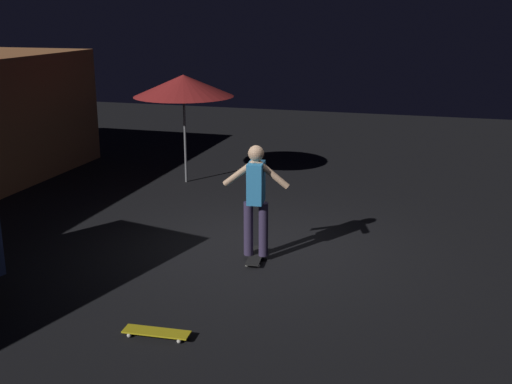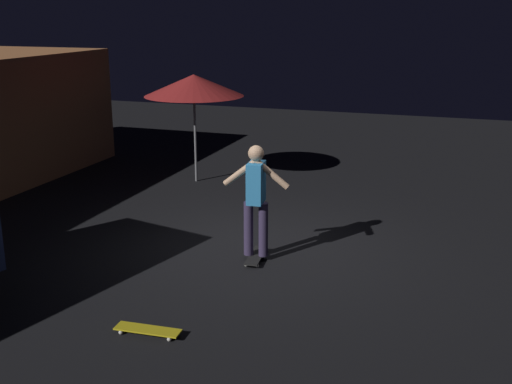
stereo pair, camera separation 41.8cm
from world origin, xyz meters
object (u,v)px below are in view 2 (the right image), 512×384
Objects in this scene: skateboard_spare at (148,330)px; patio_umbrella at (194,85)px; skater at (256,193)px; skateboard_ridden at (256,256)px.

patio_umbrella is at bearing 19.47° from skateboard_spare.
skateboard_spare is at bearing -160.53° from patio_umbrella.
patio_umbrella is 7.14m from skateboard_spare.
skater is (-3.88, -2.71, -1.04)m from patio_umbrella.
patio_umbrella is at bearing 34.97° from skateboard_ridden.
skateboard_spare is (-6.45, -2.28, -2.02)m from patio_umbrella.
skateboard_spare is at bearing 170.52° from skater.
patio_umbrella is 2.91× the size of skateboard_spare.
skateboard_spare is 2.79m from skater.
patio_umbrella is at bearing 34.97° from skater.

